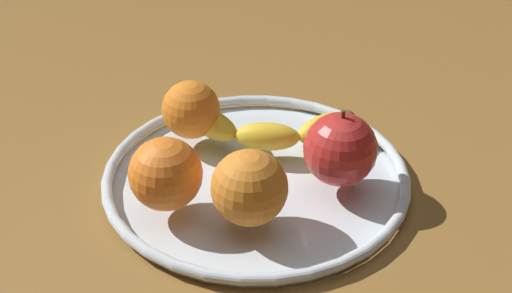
{
  "coord_description": "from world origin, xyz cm",
  "views": [
    {
      "loc": [
        -6.65,
        -60.52,
        45.73
      ],
      "look_at": [
        0.0,
        0.0,
        4.8
      ],
      "focal_mm": 48.15,
      "sensor_mm": 36.0,
      "label": 1
    }
  ],
  "objects_px": {
    "fruit_bowl": "(256,176)",
    "banana": "(271,129)",
    "orange_front_right": "(249,188)",
    "orange_front_left": "(191,110)",
    "orange_center": "(166,174)",
    "apple": "(340,149)"
  },
  "relations": [
    {
      "from": "fruit_bowl",
      "to": "orange_front_right",
      "type": "relative_size",
      "value": 4.44
    },
    {
      "from": "orange_center",
      "to": "orange_front_left",
      "type": "bearing_deg",
      "value": 77.27
    },
    {
      "from": "orange_front_right",
      "to": "apple",
      "type": "bearing_deg",
      "value": 28.03
    },
    {
      "from": "banana",
      "to": "orange_front_left",
      "type": "bearing_deg",
      "value": 175.39
    },
    {
      "from": "orange_front_right",
      "to": "orange_center",
      "type": "bearing_deg",
      "value": 158.23
    },
    {
      "from": "banana",
      "to": "orange_front_left",
      "type": "relative_size",
      "value": 3.1
    },
    {
      "from": "fruit_bowl",
      "to": "banana",
      "type": "xyz_separation_m",
      "value": [
        0.02,
        0.05,
        0.02
      ]
    },
    {
      "from": "banana",
      "to": "apple",
      "type": "relative_size",
      "value": 2.44
    },
    {
      "from": "banana",
      "to": "orange_center",
      "type": "height_order",
      "value": "orange_center"
    },
    {
      "from": "apple",
      "to": "orange_front_left",
      "type": "xyz_separation_m",
      "value": [
        -0.15,
        0.11,
        -0.01
      ]
    },
    {
      "from": "orange_center",
      "to": "orange_front_right",
      "type": "bearing_deg",
      "value": -21.77
    },
    {
      "from": "fruit_bowl",
      "to": "orange_center",
      "type": "relative_size",
      "value": 4.51
    },
    {
      "from": "fruit_bowl",
      "to": "apple",
      "type": "bearing_deg",
      "value": -18.26
    },
    {
      "from": "orange_front_left",
      "to": "banana",
      "type": "bearing_deg",
      "value": -14.65
    },
    {
      "from": "orange_front_right",
      "to": "banana",
      "type": "bearing_deg",
      "value": 74.08
    },
    {
      "from": "orange_center",
      "to": "banana",
      "type": "bearing_deg",
      "value": 41.13
    },
    {
      "from": "fruit_bowl",
      "to": "orange_front_right",
      "type": "height_order",
      "value": "orange_front_right"
    },
    {
      "from": "fruit_bowl",
      "to": "banana",
      "type": "height_order",
      "value": "banana"
    },
    {
      "from": "banana",
      "to": "orange_center",
      "type": "distance_m",
      "value": 0.16
    },
    {
      "from": "orange_front_right",
      "to": "orange_front_left",
      "type": "height_order",
      "value": "orange_front_right"
    },
    {
      "from": "fruit_bowl",
      "to": "apple",
      "type": "height_order",
      "value": "apple"
    },
    {
      "from": "orange_front_right",
      "to": "orange_front_left",
      "type": "xyz_separation_m",
      "value": [
        -0.05,
        0.16,
        -0.0
      ]
    }
  ]
}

